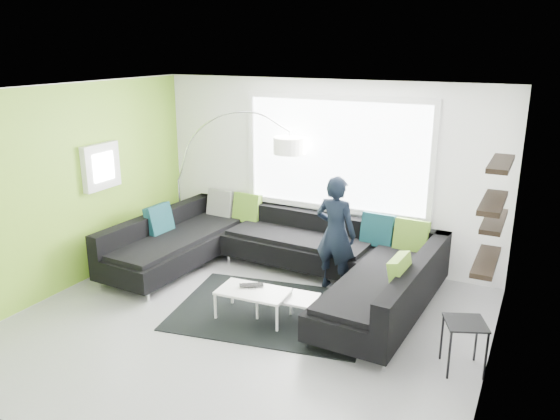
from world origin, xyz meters
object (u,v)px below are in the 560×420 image
object	(u,v)px
coffee_table	(271,304)
laptop	(252,287)
person	(336,234)
side_table	(463,346)
sectional_sofa	(271,260)
arc_lamp	(178,180)

from	to	relation	value
coffee_table	laptop	bearing A→B (deg)	-177.81
laptop	person	bearing A→B (deg)	29.03
side_table	sectional_sofa	bearing A→B (deg)	161.36
side_table	person	bearing A→B (deg)	146.23
sectional_sofa	arc_lamp	world-z (taller)	arc_lamp
side_table	person	size ratio (longest dim) A/B	0.34
laptop	sectional_sofa	bearing A→B (deg)	68.23
sectional_sofa	coffee_table	distance (m)	0.94
arc_lamp	laptop	bearing A→B (deg)	-43.10
arc_lamp	laptop	distance (m)	2.89
coffee_table	laptop	xyz separation A→B (m)	(-0.25, -0.03, 0.20)
side_table	person	distance (m)	2.37
coffee_table	side_table	size ratio (longest dim) A/B	2.03
side_table	coffee_table	bearing A→B (deg)	177.30
coffee_table	arc_lamp	xyz separation A→B (m)	(-2.52, 1.58, 0.97)
laptop	arc_lamp	bearing A→B (deg)	111.90
sectional_sofa	arc_lamp	size ratio (longest dim) A/B	1.91
coffee_table	laptop	world-z (taller)	laptop
laptop	side_table	bearing A→B (deg)	-34.65
sectional_sofa	laptop	size ratio (longest dim) A/B	12.36
side_table	person	xyz separation A→B (m)	(-1.92, 1.29, 0.53)
sectional_sofa	coffee_table	world-z (taller)	sectional_sofa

